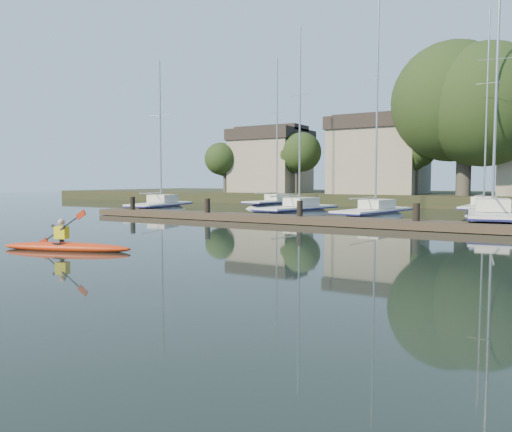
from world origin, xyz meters
The scene contains 10 objects.
ground centered at (0.00, 0.00, 0.00)m, with size 160.00×160.00×0.00m, color black.
kayak centered at (-5.05, 0.89, 0.17)m, with size 4.44×2.05×1.44m.
dock centered at (0.00, 14.00, 0.20)m, with size 34.00×2.00×1.80m.
sailboat_0 centered at (-16.18, 17.95, -0.20)m, with size 3.61×7.94×12.17m.
sailboat_1 centered at (-5.70, 19.26, -0.18)m, with size 3.31×8.36×13.31m.
sailboat_2 centered at (-0.62, 19.06, -0.18)m, with size 3.25×8.69×14.06m.
sailboat_3 centered at (5.87, 17.77, -0.21)m, with size 3.47×9.13×14.36m.
sailboat_5 centered at (-11.76, 27.45, -0.17)m, with size 2.96×8.44×13.68m.
sailboat_6 centered at (4.35, 27.76, -0.18)m, with size 2.36×9.64×15.21m.
shore centered at (1.61, 40.29, 3.23)m, with size 90.00×25.25×12.75m.
Camera 1 is at (8.38, -9.70, 2.25)m, focal length 35.00 mm.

